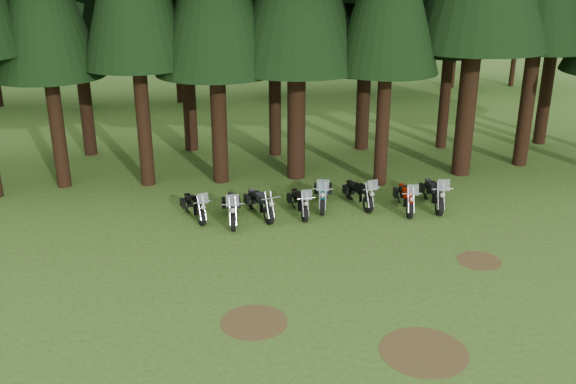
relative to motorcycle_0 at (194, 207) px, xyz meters
name	(u,v)px	position (x,y,z in m)	size (l,w,h in m)	color
ground	(346,278)	(4.41, -5.40, -0.44)	(120.00, 120.00, 0.00)	#335C17
decid_2	(85,27)	(-6.02, 19.37, 4.51)	(6.72, 6.53, 8.40)	black
decid_3	(180,32)	(-0.30, 19.73, 4.07)	(6.12, 5.95, 7.65)	black
decid_4	(276,31)	(5.99, 20.92, 3.93)	(5.93, 5.76, 7.41)	black
decid_5	(379,1)	(12.71, 20.31, 5.79)	(8.45, 8.21, 10.56)	black
decid_6	(463,14)	(19.27, 21.60, 4.76)	(7.06, 6.86, 8.82)	black
dirt_patch_0	(254,322)	(1.41, -7.40, -0.44)	(1.80, 1.80, 0.01)	#4C3D1E
dirt_patch_1	(479,261)	(8.91, -4.90, -0.44)	(1.40, 1.40, 0.01)	#4C3D1E
dirt_patch_2	(424,352)	(5.41, -9.40, -0.44)	(2.20, 2.20, 0.01)	#4C3D1E
motorcycle_0	(194,207)	(0.00, 0.00, 0.00)	(0.91, 2.07, 1.32)	black
motorcycle_1	(232,209)	(1.34, -0.53, 0.05)	(0.44, 2.35, 1.48)	black
motorcycle_2	(260,204)	(2.41, -0.15, 0.03)	(0.76, 2.23, 0.93)	black
motorcycle_3	(299,203)	(3.89, -0.19, 0.00)	(0.47, 2.12, 1.33)	black
motorcycle_4	(323,195)	(4.91, 0.41, 0.06)	(0.81, 2.39, 1.51)	black
motorcycle_5	(359,194)	(6.32, 0.31, 0.03)	(0.74, 2.23, 1.40)	black
motorcycle_6	(406,199)	(7.94, -0.43, 0.03)	(0.56, 2.27, 1.42)	black
motorcycle_7	(434,195)	(9.12, -0.27, 0.07)	(0.57, 2.44, 1.53)	black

